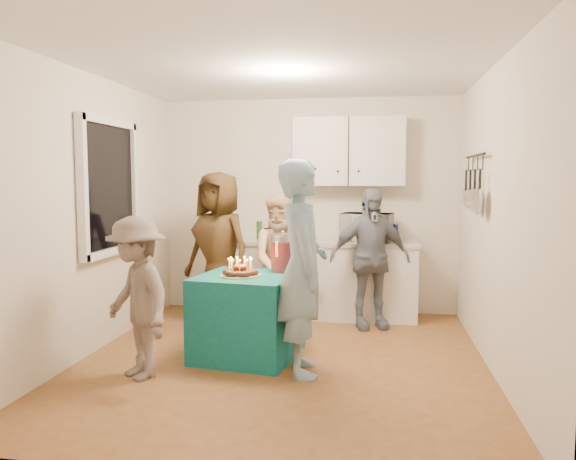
# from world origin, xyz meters

# --- Properties ---
(floor) EXTENTS (4.00, 4.00, 0.00)m
(floor) POSITION_xyz_m (0.00, 0.00, 0.00)
(floor) COLOR brown
(floor) RESTS_ON ground
(ceiling) EXTENTS (4.00, 4.00, 0.00)m
(ceiling) POSITION_xyz_m (0.00, 0.00, 2.60)
(ceiling) COLOR white
(ceiling) RESTS_ON floor
(back_wall) EXTENTS (3.60, 3.60, 0.00)m
(back_wall) POSITION_xyz_m (0.00, 2.00, 1.30)
(back_wall) COLOR silver
(back_wall) RESTS_ON floor
(left_wall) EXTENTS (4.00, 4.00, 0.00)m
(left_wall) POSITION_xyz_m (-1.80, 0.00, 1.30)
(left_wall) COLOR silver
(left_wall) RESTS_ON floor
(right_wall) EXTENTS (4.00, 4.00, 0.00)m
(right_wall) POSITION_xyz_m (1.80, 0.00, 1.30)
(right_wall) COLOR silver
(right_wall) RESTS_ON floor
(window_night) EXTENTS (0.04, 1.00, 1.20)m
(window_night) POSITION_xyz_m (-1.77, 0.30, 1.55)
(window_night) COLOR black
(window_night) RESTS_ON left_wall
(counter) EXTENTS (2.20, 0.58, 0.86)m
(counter) POSITION_xyz_m (0.20, 1.70, 0.43)
(counter) COLOR white
(counter) RESTS_ON floor
(countertop) EXTENTS (2.24, 0.62, 0.05)m
(countertop) POSITION_xyz_m (0.20, 1.70, 0.89)
(countertop) COLOR beige
(countertop) RESTS_ON counter
(upper_cabinet) EXTENTS (1.30, 0.30, 0.80)m
(upper_cabinet) POSITION_xyz_m (0.50, 1.85, 1.95)
(upper_cabinet) COLOR white
(upper_cabinet) RESTS_ON back_wall
(pot_rack) EXTENTS (0.12, 1.00, 0.60)m
(pot_rack) POSITION_xyz_m (1.72, 0.70, 1.60)
(pot_rack) COLOR black
(pot_rack) RESTS_ON right_wall
(microwave) EXTENTS (0.64, 0.49, 0.32)m
(microwave) POSITION_xyz_m (0.72, 1.70, 1.07)
(microwave) COLOR white
(microwave) RESTS_ON countertop
(party_table) EXTENTS (0.97, 0.97, 0.76)m
(party_table) POSITION_xyz_m (-0.33, 0.06, 0.38)
(party_table) COLOR #0F6467
(party_table) RESTS_ON floor
(donut_cake) EXTENTS (0.38, 0.38, 0.18)m
(donut_cake) POSITION_xyz_m (-0.38, -0.00, 0.85)
(donut_cake) COLOR #381C0C
(donut_cake) RESTS_ON party_table
(punch_jar) EXTENTS (0.22, 0.22, 0.34)m
(punch_jar) POSITION_xyz_m (-0.04, 0.31, 0.93)
(punch_jar) COLOR #B20E23
(punch_jar) RESTS_ON party_table
(man_birthday) EXTENTS (0.57, 0.74, 1.79)m
(man_birthday) POSITION_xyz_m (0.21, -0.28, 0.90)
(man_birthday) COLOR #84A7C0
(man_birthday) RESTS_ON floor
(woman_back_left) EXTENTS (0.99, 0.86, 1.71)m
(woman_back_left) POSITION_xyz_m (-0.89, 1.12, 0.85)
(woman_back_left) COLOR brown
(woman_back_left) RESTS_ON floor
(woman_back_center) EXTENTS (0.82, 0.70, 1.47)m
(woman_back_center) POSITION_xyz_m (-0.17, 1.05, 0.74)
(woman_back_center) COLOR tan
(woman_back_center) RESTS_ON floor
(woman_back_right) EXTENTS (0.97, 0.65, 1.54)m
(woman_back_right) POSITION_xyz_m (0.76, 1.27, 0.77)
(woman_back_right) COLOR black
(woman_back_right) RESTS_ON floor
(child_near_left) EXTENTS (0.98, 0.93, 1.33)m
(child_near_left) POSITION_xyz_m (-1.11, -0.59, 0.66)
(child_near_left) COLOR #62534E
(child_near_left) RESTS_ON floor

